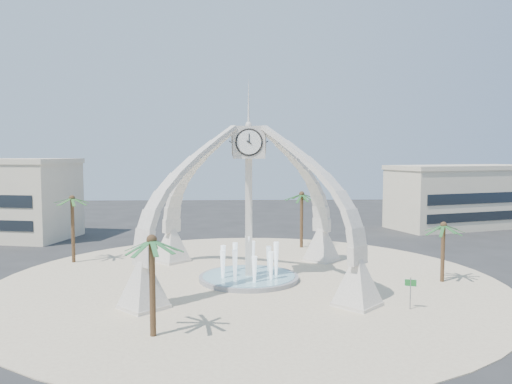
{
  "coord_description": "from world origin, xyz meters",
  "views": [
    {
      "loc": [
        -0.89,
        -39.39,
        10.19
      ],
      "look_at": [
        0.65,
        2.0,
        6.99
      ],
      "focal_mm": 35.0,
      "sensor_mm": 36.0,
      "label": 1
    }
  ],
  "objects_px": {
    "palm_east": "(444,226)",
    "palm_west": "(72,199)",
    "clock_tower": "(249,200)",
    "street_sign": "(411,287)",
    "fountain": "(249,277)",
    "palm_north": "(302,195)",
    "palm_south": "(152,241)"
  },
  "relations": [
    {
      "from": "palm_south",
      "to": "palm_north",
      "type": "bearing_deg",
      "value": 65.82
    },
    {
      "from": "clock_tower",
      "to": "palm_south",
      "type": "bearing_deg",
      "value": -114.85
    },
    {
      "from": "palm_west",
      "to": "palm_south",
      "type": "height_order",
      "value": "palm_west"
    },
    {
      "from": "fountain",
      "to": "street_sign",
      "type": "xyz_separation_m",
      "value": [
        10.35,
        -7.95,
        1.25
      ]
    },
    {
      "from": "palm_west",
      "to": "street_sign",
      "type": "height_order",
      "value": "palm_west"
    },
    {
      "from": "street_sign",
      "to": "palm_north",
      "type": "bearing_deg",
      "value": 119.56
    },
    {
      "from": "fountain",
      "to": "palm_east",
      "type": "relative_size",
      "value": 1.54
    },
    {
      "from": "palm_north",
      "to": "palm_west",
      "type": "bearing_deg",
      "value": -163.41
    },
    {
      "from": "palm_south",
      "to": "palm_west",
      "type": "bearing_deg",
      "value": 118.82
    },
    {
      "from": "palm_south",
      "to": "clock_tower",
      "type": "bearing_deg",
      "value": 65.15
    },
    {
      "from": "palm_south",
      "to": "palm_east",
      "type": "bearing_deg",
      "value": 27.84
    },
    {
      "from": "fountain",
      "to": "palm_south",
      "type": "distance_m",
      "value": 14.29
    },
    {
      "from": "fountain",
      "to": "palm_west",
      "type": "distance_m",
      "value": 18.61
    },
    {
      "from": "palm_east",
      "to": "palm_north",
      "type": "xyz_separation_m",
      "value": [
        -9.31,
        14.84,
        1.25
      ]
    },
    {
      "from": "street_sign",
      "to": "palm_east",
      "type": "bearing_deg",
      "value": 72.42
    },
    {
      "from": "fountain",
      "to": "street_sign",
      "type": "distance_m",
      "value": 13.11
    },
    {
      "from": "fountain",
      "to": "palm_north",
      "type": "relative_size",
      "value": 1.22
    },
    {
      "from": "palm_west",
      "to": "palm_east",
      "type": "bearing_deg",
      "value": -14.6
    },
    {
      "from": "clock_tower",
      "to": "fountain",
      "type": "bearing_deg",
      "value": 90.0
    },
    {
      "from": "palm_west",
      "to": "palm_north",
      "type": "distance_m",
      "value": 23.2
    },
    {
      "from": "clock_tower",
      "to": "palm_west",
      "type": "relative_size",
      "value": 2.67
    },
    {
      "from": "street_sign",
      "to": "fountain",
      "type": "bearing_deg",
      "value": 160.74
    },
    {
      "from": "clock_tower",
      "to": "fountain",
      "type": "height_order",
      "value": "clock_tower"
    },
    {
      "from": "palm_south",
      "to": "street_sign",
      "type": "xyz_separation_m",
      "value": [
        15.96,
        4.17,
        -3.84
      ]
    },
    {
      "from": "clock_tower",
      "to": "street_sign",
      "type": "relative_size",
      "value": 8.32
    },
    {
      "from": "palm_west",
      "to": "street_sign",
      "type": "xyz_separation_m",
      "value": [
        26.57,
        -15.11,
        -4.42
      ]
    },
    {
      "from": "clock_tower",
      "to": "palm_west",
      "type": "distance_m",
      "value": 17.74
    },
    {
      "from": "clock_tower",
      "to": "palm_north",
      "type": "xyz_separation_m",
      "value": [
        6.02,
        13.78,
        -0.74
      ]
    },
    {
      "from": "street_sign",
      "to": "clock_tower",
      "type": "bearing_deg",
      "value": 160.74
    },
    {
      "from": "palm_north",
      "to": "street_sign",
      "type": "relative_size",
      "value": 3.03
    },
    {
      "from": "clock_tower",
      "to": "palm_north",
      "type": "distance_m",
      "value": 15.05
    },
    {
      "from": "palm_east",
      "to": "palm_west",
      "type": "bearing_deg",
      "value": 165.4
    }
  ]
}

